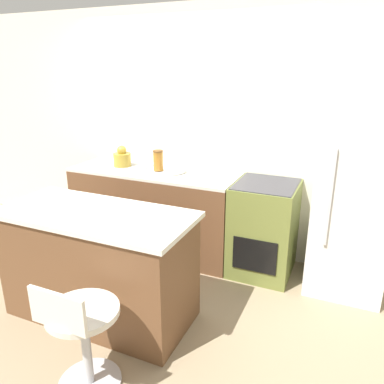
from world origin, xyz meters
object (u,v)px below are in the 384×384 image
Objects in this scene: oven_range at (264,228)px; stool_chair at (82,335)px; kettle at (122,158)px; refrigerator at (354,195)px; mixing_bowl at (175,169)px.

oven_range reaches higher than stool_chair.
kettle is (-0.95, 1.92, 0.61)m from stool_chair.
kettle is at bearing 179.68° from oven_range.
refrigerator is 2.47m from stool_chair.
refrigerator is at bearing 0.07° from kettle.
kettle reaches higher than stool_chair.
oven_range is 1.14× the size of stool_chair.
kettle is 1.07× the size of mixing_bowl.
refrigerator is 8.55× the size of mixing_bowl.
mixing_bowl is (0.65, 0.00, -0.05)m from kettle.
kettle is 0.65m from mixing_bowl.
mixing_bowl is at bearing -179.90° from refrigerator.
refrigerator is 2.40m from kettle.
mixing_bowl is (-0.98, 0.01, 0.50)m from oven_range.
stool_chair is (-1.45, -1.93, -0.51)m from refrigerator.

